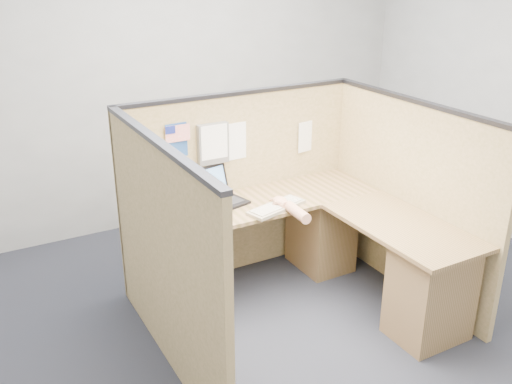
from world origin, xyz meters
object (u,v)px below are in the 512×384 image
l_desk (306,254)px  mouse (280,204)px  laptop (218,194)px  keyboard (276,207)px

l_desk → mouse: (-0.11, 0.21, 0.36)m
laptop → keyboard: 0.47m
l_desk → keyboard: size_ratio=3.79×
laptop → keyboard: (0.32, -0.34, -0.05)m
keyboard → mouse: size_ratio=4.32×
mouse → keyboard: bearing=-150.4°
l_desk → mouse: size_ratio=16.36×
laptop → keyboard: size_ratio=0.81×
laptop → mouse: (0.36, -0.32, -0.04)m
keyboard → mouse: bearing=13.5°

